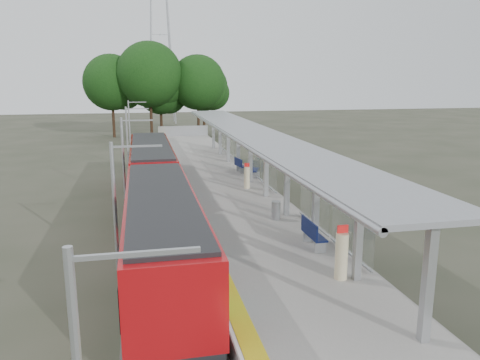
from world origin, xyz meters
name	(u,v)px	position (x,y,z in m)	size (l,w,h in m)	color
ground	(323,342)	(0.00, 0.00, 0.00)	(200.00, 200.00, 0.00)	#474438
trackbed	(152,192)	(-4.50, 20.00, 0.12)	(3.00, 70.00, 0.24)	#59544C
platform	(216,184)	(0.00, 20.00, 0.50)	(6.00, 50.00, 1.00)	gray
tactile_strip	(180,179)	(-2.55, 20.00, 1.01)	(0.60, 50.00, 0.02)	yellow
end_fence	(183,131)	(0.00, 44.95, 1.60)	(6.00, 0.10, 1.20)	#9EA0A5
train	(155,191)	(-4.50, 12.27, 2.05)	(2.74, 27.60, 3.62)	black
canopy	(251,138)	(1.61, 16.19, 4.20)	(3.27, 38.00, 3.66)	#9EA0A5
pylon	(159,11)	(-1.00, 73.00, 19.00)	(8.00, 4.00, 38.00)	#9EA0A5
tree_cluster	(162,82)	(-1.97, 52.57, 7.38)	(19.55, 10.94, 12.58)	#382316
catenary_masts	(124,156)	(-6.22, 19.00, 2.91)	(2.08, 48.16, 5.40)	#9EA0A5
bench_near	(312,233)	(1.60, 5.30, 1.62)	(0.54, 1.73, 1.18)	#0E184A
bench_mid	(253,169)	(2.61, 19.72, 1.57)	(1.01, 1.66, 1.09)	#0E184A
bench_far	(240,165)	(2.04, 21.62, 1.54)	(0.70, 1.55, 1.02)	#0E184A
info_pillar_near	(341,256)	(1.48, 2.15, 1.85)	(0.44, 0.44, 1.96)	beige
info_pillar_far	(247,177)	(1.36, 16.26, 1.71)	(0.37, 0.37, 1.63)	beige
litter_bin	(276,210)	(1.27, 9.40, 1.46)	(0.45, 0.45, 0.92)	#9EA0A5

